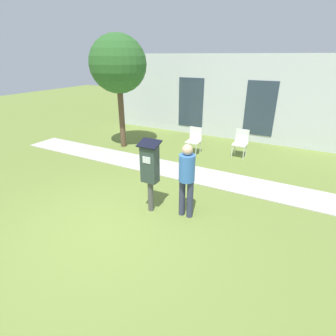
# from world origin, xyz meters

# --- Properties ---
(ground_plane) EXTENTS (40.00, 40.00, 0.00)m
(ground_plane) POSITION_xyz_m (0.00, 0.00, 0.00)
(ground_plane) COLOR olive
(sidewalk) EXTENTS (12.00, 1.10, 0.02)m
(sidewalk) POSITION_xyz_m (0.00, 3.16, 0.01)
(sidewalk) COLOR #B7B2A8
(sidewalk) RESTS_ON ground
(building_facade) EXTENTS (10.00, 0.26, 3.20)m
(building_facade) POSITION_xyz_m (0.00, 7.20, 1.60)
(building_facade) COLOR silver
(building_facade) RESTS_ON ground
(parking_meter) EXTENTS (0.44, 0.31, 1.59)m
(parking_meter) POSITION_xyz_m (0.37, 0.99, 1.02)
(parking_meter) COLOR #4C4C4C
(parking_meter) RESTS_ON ground
(person_standing) EXTENTS (0.32, 0.32, 1.58)m
(person_standing) POSITION_xyz_m (1.13, 1.16, 0.93)
(person_standing) COLOR #333851
(person_standing) RESTS_ON ground
(outdoor_chair_left) EXTENTS (0.44, 0.44, 0.90)m
(outdoor_chair_left) POSITION_xyz_m (-0.24, 4.80, 0.53)
(outdoor_chair_left) COLOR white
(outdoor_chair_left) RESTS_ON ground
(outdoor_chair_middle) EXTENTS (0.44, 0.44, 0.90)m
(outdoor_chair_middle) POSITION_xyz_m (1.23, 5.27, 0.53)
(outdoor_chair_middle) COLOR white
(outdoor_chair_middle) RESTS_ON ground
(tree) EXTENTS (1.90, 1.90, 3.82)m
(tree) POSITION_xyz_m (-2.85, 4.26, 2.84)
(tree) COLOR brown
(tree) RESTS_ON ground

